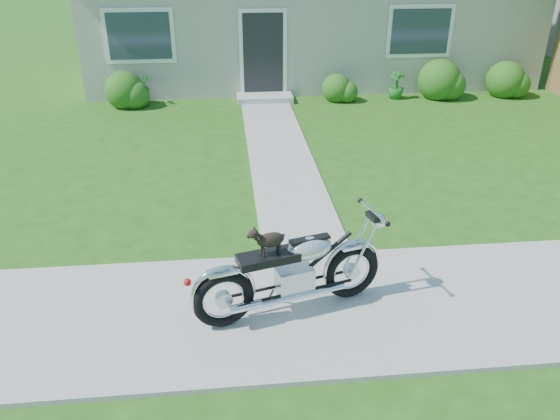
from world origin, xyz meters
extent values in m
plane|color=#235114|center=(0.00, 0.00, 0.00)|extent=(80.00, 80.00, 0.00)
cube|color=#9E9B93|center=(0.00, 0.00, 0.02)|extent=(24.00, 2.20, 0.04)
cube|color=#9E9B93|center=(-1.50, 5.00, 0.01)|extent=(1.20, 8.00, 0.03)
cube|color=#AFAB9E|center=(0.00, 12.00, 1.50)|extent=(12.00, 6.00, 3.00)
cube|color=black|center=(-1.50, 8.97, 1.05)|extent=(1.00, 0.06, 2.10)
cube|color=#9E9B93|center=(-1.50, 8.62, 0.08)|extent=(1.40, 0.70, 0.16)
cube|color=#2D3847|center=(-4.50, 8.97, 1.60)|extent=(1.70, 0.05, 1.30)
cube|color=#2D3847|center=(2.50, 8.97, 1.60)|extent=(1.70, 0.05, 1.30)
cube|color=#A27048|center=(6.30, 9.00, 0.95)|extent=(0.12, 0.12, 1.90)
sphere|color=#275917|center=(-4.93, 8.50, 0.40)|extent=(0.94, 0.94, 0.94)
sphere|color=#275917|center=(2.98, 8.50, 0.46)|extent=(1.08, 1.08, 1.08)
sphere|color=#275917|center=(4.76, 8.50, 0.42)|extent=(0.98, 0.98, 0.98)
sphere|color=#275917|center=(0.32, 8.50, 0.31)|extent=(0.74, 0.74, 0.74)
imported|color=#185C18|center=(-4.55, 8.55, 0.33)|extent=(0.64, 0.70, 0.66)
imported|color=#1C671E|center=(1.88, 8.55, 0.35)|extent=(0.46, 0.46, 0.70)
torus|color=black|center=(-1.16, 0.12, 0.38)|extent=(0.68, 0.28, 0.67)
torus|color=black|center=(-2.61, -0.27, 0.38)|extent=(0.68, 0.28, 0.67)
cube|color=silver|center=(-1.84, -0.06, 0.42)|extent=(0.45, 0.33, 0.30)
ellipsoid|color=silver|center=(-1.67, -0.02, 0.79)|extent=(0.57, 0.41, 0.26)
cube|color=black|center=(-2.13, -0.14, 0.78)|extent=(0.69, 0.42, 0.09)
cube|color=silver|center=(-1.16, 0.12, 0.72)|extent=(0.33, 0.21, 0.03)
cube|color=silver|center=(-2.61, -0.27, 0.72)|extent=(0.33, 0.21, 0.03)
cylinder|color=silver|center=(-0.95, 0.18, 1.09)|extent=(0.18, 0.59, 0.03)
sphere|color=silver|center=(-0.87, 0.20, 0.98)|extent=(0.21, 0.21, 0.17)
cylinder|color=silver|center=(-1.80, -0.19, 0.29)|extent=(1.08, 0.34, 0.06)
ellipsoid|color=black|center=(-2.10, -0.13, 0.99)|extent=(0.32, 0.21, 0.16)
sphere|color=black|center=(-2.28, -0.18, 1.09)|extent=(0.12, 0.12, 0.10)
cylinder|color=black|center=(-2.19, -0.12, 0.88)|extent=(0.03, 0.03, 0.12)
cylinder|color=black|center=(-2.17, -0.19, 0.88)|extent=(0.03, 0.03, 0.12)
cylinder|color=black|center=(-2.02, -0.07, 0.88)|extent=(0.03, 0.03, 0.12)
cylinder|color=black|center=(-2.01, -0.14, 0.88)|extent=(0.03, 0.03, 0.12)
torus|color=#BB323D|center=(-2.23, -0.17, 1.05)|extent=(0.07, 0.09, 0.08)
camera|label=1|loc=(-2.50, -4.98, 3.79)|focal=35.00mm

